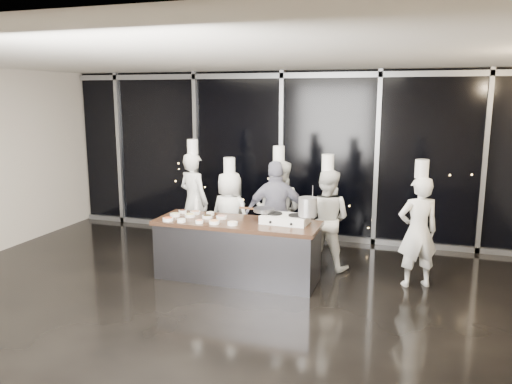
# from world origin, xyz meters

# --- Properties ---
(ground) EXTENTS (9.00, 9.00, 0.00)m
(ground) POSITION_xyz_m (0.00, 0.00, 0.00)
(ground) COLOR black
(ground) RESTS_ON ground
(room_shell) EXTENTS (9.02, 7.02, 3.21)m
(room_shell) POSITION_xyz_m (0.18, 0.00, 2.25)
(room_shell) COLOR beige
(room_shell) RESTS_ON ground
(window_wall) EXTENTS (8.90, 0.11, 3.20)m
(window_wall) POSITION_xyz_m (0.00, 3.43, 1.60)
(window_wall) COLOR black
(window_wall) RESTS_ON ground
(demo_counter) EXTENTS (2.46, 0.86, 0.90)m
(demo_counter) POSITION_xyz_m (0.00, 0.90, 0.45)
(demo_counter) COLOR #3B3B40
(demo_counter) RESTS_ON ground
(stove) EXTENTS (0.69, 0.46, 0.14)m
(stove) POSITION_xyz_m (0.71, 1.01, 0.96)
(stove) COLOR white
(stove) RESTS_ON demo_counter
(frying_pan) EXTENTS (0.55, 0.33, 0.05)m
(frying_pan) POSITION_xyz_m (0.37, 1.04, 1.07)
(frying_pan) COLOR slate
(frying_pan) RESTS_ON stove
(stock_pot) EXTENTS (0.28, 0.28, 0.27)m
(stock_pot) POSITION_xyz_m (1.05, 0.97, 1.17)
(stock_pot) COLOR #ADADB0
(stock_pot) RESTS_ON stove
(prep_bowls) EXTENTS (1.18, 0.67, 0.05)m
(prep_bowls) POSITION_xyz_m (-0.61, 0.85, 0.93)
(prep_bowls) COLOR white
(prep_bowls) RESTS_ON demo_counter
(squeeze_bottle) EXTENTS (0.07, 0.07, 0.27)m
(squeeze_bottle) POSITION_xyz_m (-0.81, 1.24, 1.03)
(squeeze_bottle) COLOR silver
(squeeze_bottle) RESTS_ON demo_counter
(chef_far_left) EXTENTS (0.75, 0.64, 1.99)m
(chef_far_left) POSITION_xyz_m (-1.24, 2.05, 0.90)
(chef_far_left) COLOR silver
(chef_far_left) RESTS_ON ground
(chef_left) EXTENTS (0.82, 0.63, 1.74)m
(chef_left) POSITION_xyz_m (-0.42, 1.70, 0.77)
(chef_left) COLOR silver
(chef_left) RESTS_ON ground
(chef_center) EXTENTS (0.88, 0.71, 1.93)m
(chef_center) POSITION_xyz_m (0.35, 1.94, 0.86)
(chef_center) COLOR silver
(chef_center) RESTS_ON ground
(guest) EXTENTS (1.09, 0.76, 1.71)m
(guest) POSITION_xyz_m (0.38, 1.71, 0.86)
(guest) COLOR #15163B
(guest) RESTS_ON ground
(chef_right) EXTENTS (0.86, 0.72, 1.84)m
(chef_right) POSITION_xyz_m (1.18, 1.79, 0.82)
(chef_right) COLOR silver
(chef_right) RESTS_ON ground
(chef_side) EXTENTS (0.70, 0.59, 1.86)m
(chef_side) POSITION_xyz_m (2.57, 1.43, 0.84)
(chef_side) COLOR silver
(chef_side) RESTS_ON ground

